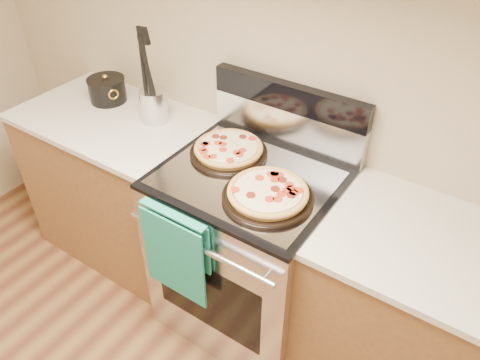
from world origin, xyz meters
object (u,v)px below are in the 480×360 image
Objects in this scene: range_body at (249,251)px; utensil_crock at (154,106)px; saucepan at (107,91)px; pepperoni_pizza_back at (229,150)px; pepperoni_pizza_front at (268,194)px.

utensil_crock is (-0.66, 0.13, 0.55)m from range_body.
saucepan is at bearing 177.00° from utensil_crock.
saucepan is at bearing 174.70° from pepperoni_pizza_back.
pepperoni_pizza_back is 2.04× the size of utensil_crock.
pepperoni_pizza_back is at bearing -6.95° from utensil_crock.
pepperoni_pizza_back is at bearing 156.75° from range_body.
saucepan reaches higher than pepperoni_pizza_back.
pepperoni_pizza_back is 0.86m from saucepan.
saucepan is (-1.17, 0.25, 0.02)m from pepperoni_pizza_front.
pepperoni_pizza_back is at bearing -5.30° from saucepan.
pepperoni_pizza_back is at bearing 151.28° from pepperoni_pizza_front.
utensil_crock is at bearing 164.07° from pepperoni_pizza_front.
range_body is 4.62× the size of saucepan.
range_body is at bearing 145.85° from pepperoni_pizza_front.
utensil_crock reaches higher than range_body.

